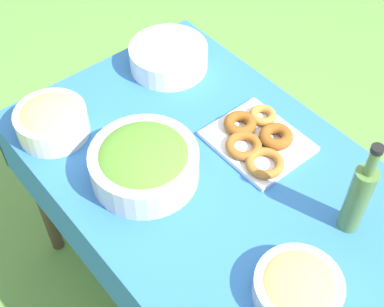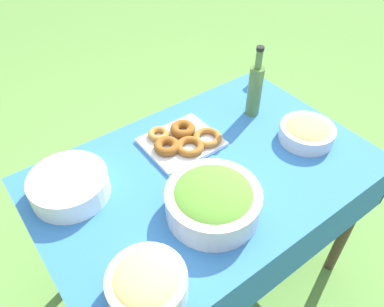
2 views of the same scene
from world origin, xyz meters
name	(u,v)px [view 2 (image 2 of 2)]	position (x,y,z in m)	size (l,w,h in m)	color
ground_plane	(203,276)	(0.00, 0.00, 0.00)	(14.00, 14.00, 0.00)	#609342
picnic_table	(206,190)	(0.00, 0.00, 0.67)	(1.26, 0.83, 0.78)	#2D6BB2
salad_bowl	(213,200)	(-0.11, -0.16, 0.84)	(0.31, 0.31, 0.12)	silver
pasta_bowl	(147,284)	(-0.43, -0.28, 0.83)	(0.22, 0.22, 0.11)	silver
donut_platter	(182,140)	(0.01, 0.17, 0.80)	(0.31, 0.27, 0.05)	silver
plate_stack	(69,186)	(-0.45, 0.19, 0.82)	(0.27, 0.27, 0.08)	white
olive_oil_bottle	(255,89)	(0.38, 0.16, 0.90)	(0.06, 0.06, 0.32)	#4C7238
bread_bowl	(307,132)	(0.43, -0.10, 0.82)	(0.22, 0.22, 0.08)	silver
salt_shaker	(257,75)	(0.57, 0.33, 0.82)	(0.05, 0.05, 0.08)	white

